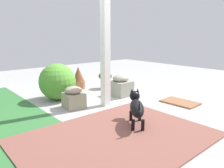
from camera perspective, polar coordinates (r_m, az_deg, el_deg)
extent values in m
plane|color=#A3A3A0|center=(3.83, 2.12, -7.10)|extent=(12.00, 12.00, 0.00)
cube|color=brown|center=(2.90, 1.27, -13.67)|extent=(1.80, 2.40, 0.02)
cube|color=white|center=(3.94, -1.77, 11.36)|extent=(0.13, 0.13, 2.41)
cube|color=gray|center=(4.78, 2.27, -1.10)|extent=(0.46, 0.41, 0.32)
ellipsoid|color=gray|center=(4.73, 2.29, 1.52)|extent=(0.35, 0.35, 0.16)
cube|color=gray|center=(4.04, -9.95, -4.22)|extent=(0.40, 0.38, 0.27)
ellipsoid|color=gray|center=(3.99, -10.05, -1.61)|extent=(0.31, 0.31, 0.14)
sphere|color=#519733|center=(4.57, -14.05, 0.58)|extent=(0.74, 0.74, 0.74)
cylinder|color=#B55F46|center=(5.43, -1.78, 0.02)|extent=(0.22, 0.22, 0.22)
ellipsoid|color=#316228|center=(5.39, -1.79, 2.09)|extent=(0.33, 0.33, 0.20)
cylinder|color=#9D5B3D|center=(5.47, -8.69, -0.16)|extent=(0.31, 0.31, 0.19)
cone|color=brown|center=(5.42, -8.79, 2.64)|extent=(0.28, 0.28, 0.35)
ellipsoid|color=black|center=(3.15, 6.50, -6.28)|extent=(0.56, 0.52, 0.21)
sphere|color=black|center=(3.44, 5.94, -3.13)|extent=(0.16, 0.16, 0.16)
cone|color=black|center=(3.41, 5.23, -1.68)|extent=(0.05, 0.05, 0.07)
cone|color=black|center=(3.42, 6.72, -1.68)|extent=(0.05, 0.05, 0.07)
cylinder|color=black|center=(3.37, 4.96, -8.38)|extent=(0.05, 0.05, 0.17)
cylinder|color=black|center=(3.39, 7.23, -8.35)|extent=(0.05, 0.05, 0.17)
cylinder|color=black|center=(3.05, 5.50, -10.77)|extent=(0.05, 0.05, 0.17)
cylinder|color=black|center=(3.06, 8.04, -10.72)|extent=(0.05, 0.05, 0.17)
cone|color=black|center=(2.85, 7.15, -5.57)|extent=(0.04, 0.04, 0.13)
cube|color=#8C5D3E|center=(4.47, 17.32, -4.58)|extent=(0.69, 0.46, 0.03)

